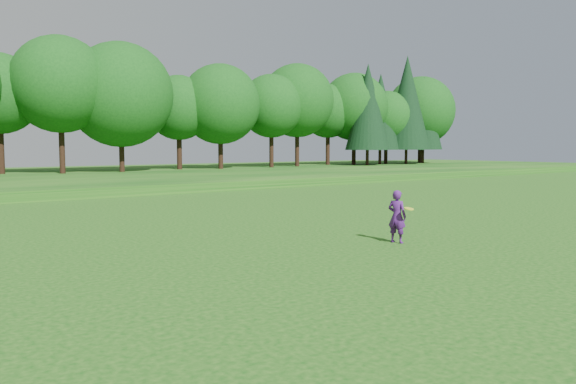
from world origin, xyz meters
TOP-DOWN VIEW (x-y plane):
  - ground at (0.00, 0.00)m, footprint 140.00×140.00m
  - berm at (0.00, 34.00)m, footprint 130.00×30.00m
  - walking_path at (0.00, 20.00)m, footprint 130.00×1.60m
  - treeline at (0.00, 38.00)m, footprint 104.00×7.00m
  - woman at (1.08, -0.35)m, footprint 0.51×0.92m

SIDE VIEW (x-z plane):
  - ground at x=0.00m, z-range 0.00..0.00m
  - walking_path at x=0.00m, z-range 0.00..0.04m
  - berm at x=0.00m, z-range 0.00..0.60m
  - woman at x=1.08m, z-range 0.00..1.57m
  - treeline at x=0.00m, z-range 0.60..15.60m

